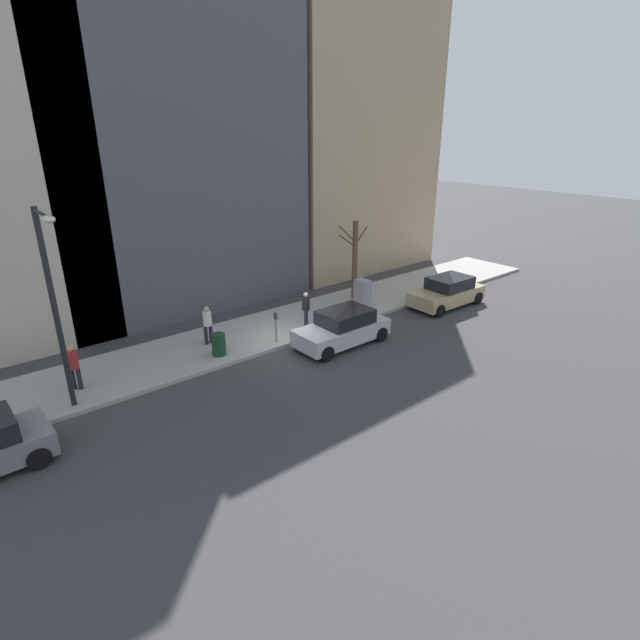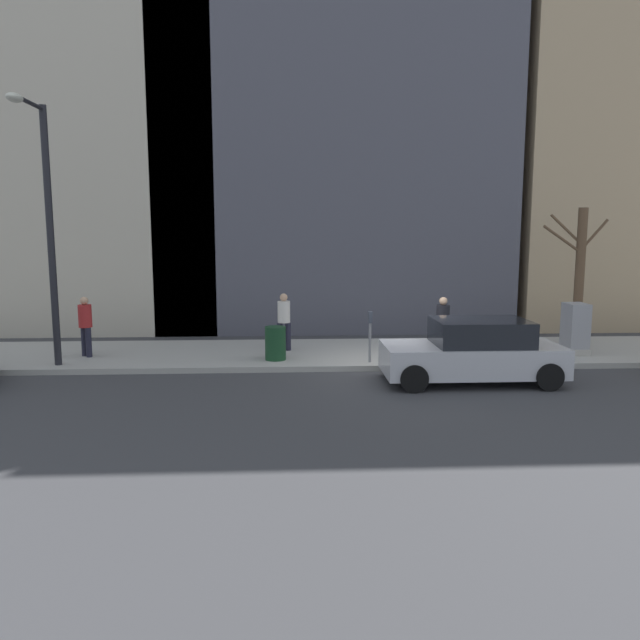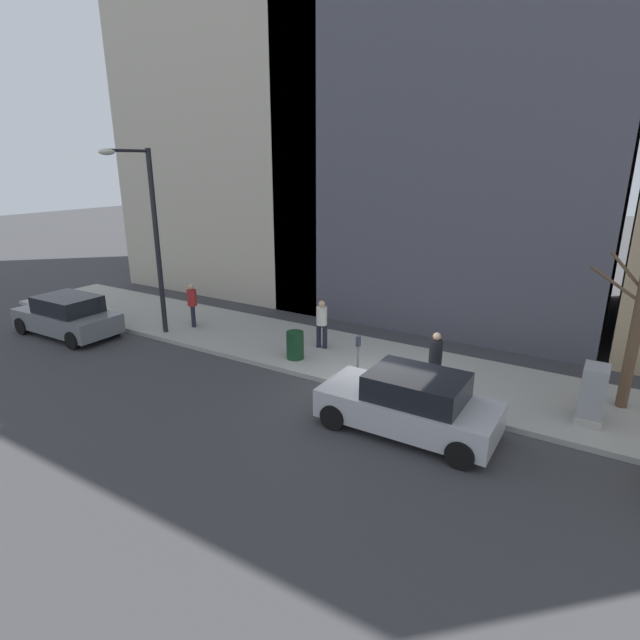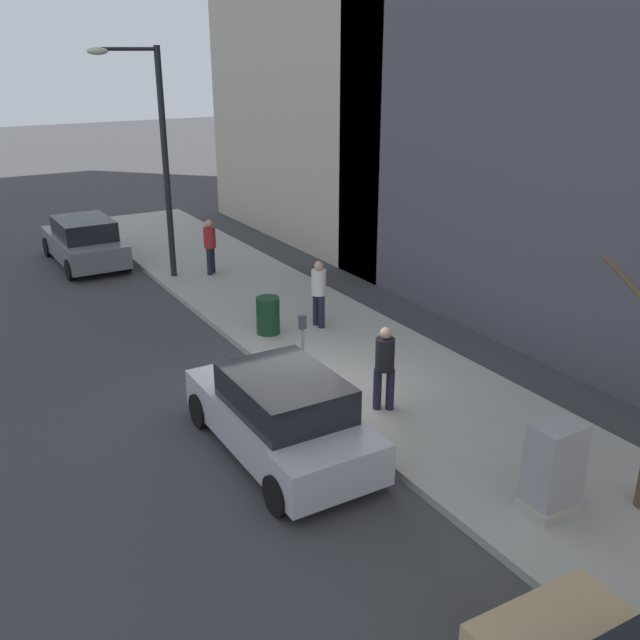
% 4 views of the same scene
% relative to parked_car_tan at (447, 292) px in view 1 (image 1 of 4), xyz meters
% --- Properties ---
extents(ground_plane, '(120.00, 120.00, 0.00)m').
position_rel_parked_car_tan_xyz_m(ground_plane, '(1.07, 8.89, -0.74)').
color(ground_plane, '#38383A').
extents(sidewalk, '(4.00, 36.00, 0.15)m').
position_rel_parked_car_tan_xyz_m(sidewalk, '(3.07, 8.89, -0.66)').
color(sidewalk, '#9E9B93').
rests_on(sidewalk, ground).
extents(parked_car_tan, '(2.01, 4.24, 1.52)m').
position_rel_parked_car_tan_xyz_m(parked_car_tan, '(0.00, 0.00, 0.00)').
color(parked_car_tan, tan).
rests_on(parked_car_tan, ground).
extents(parked_car_silver, '(1.92, 4.20, 1.52)m').
position_rel_parked_car_tan_xyz_m(parked_car_silver, '(-0.17, 7.48, 0.00)').
color(parked_car_silver, '#B7B7BC').
rests_on(parked_car_silver, ground).
extents(parking_meter, '(0.14, 0.10, 1.35)m').
position_rel_parked_car_tan_xyz_m(parking_meter, '(1.52, 9.75, 0.24)').
color(parking_meter, slate).
rests_on(parking_meter, sidewalk).
extents(utility_box, '(0.83, 0.61, 1.43)m').
position_rel_parked_car_tan_xyz_m(utility_box, '(2.37, 3.82, 0.11)').
color(utility_box, '#A8A399').
rests_on(utility_box, sidewalk).
extents(streetlamp, '(1.97, 0.32, 6.50)m').
position_rel_parked_car_tan_xyz_m(streetlamp, '(1.35, 17.87, 3.28)').
color(streetlamp, black).
rests_on(streetlamp, sidewalk).
extents(bare_tree, '(0.55, 1.95, 4.12)m').
position_rel_parked_car_tan_xyz_m(bare_tree, '(3.67, 3.18, 1.56)').
color(bare_tree, brown).
rests_on(bare_tree, sidewalk).
extents(trash_bin, '(0.56, 0.56, 0.90)m').
position_rel_parked_car_tan_xyz_m(trash_bin, '(1.97, 12.24, -0.14)').
color(trash_bin, '#14381E').
rests_on(trash_bin, sidewalk).
extents(pedestrian_near_meter, '(0.36, 0.36, 1.66)m').
position_rel_parked_car_tan_xyz_m(pedestrian_near_meter, '(2.10, 7.67, 0.35)').
color(pedestrian_near_meter, '#1E1E2D').
rests_on(pedestrian_near_meter, sidewalk).
extents(pedestrian_midblock, '(0.36, 0.40, 1.66)m').
position_rel_parked_car_tan_xyz_m(pedestrian_midblock, '(3.25, 12.02, 0.35)').
color(pedestrian_midblock, '#1E1E2D').
rests_on(pedestrian_midblock, sidewalk).
extents(pedestrian_far_corner, '(0.36, 0.36, 1.66)m').
position_rel_parked_car_tan_xyz_m(pedestrian_far_corner, '(2.67, 17.46, 0.35)').
color(pedestrian_far_corner, '#1E1E2D').
rests_on(pedestrian_far_corner, sidewalk).
extents(office_tower_left, '(10.63, 10.63, 16.08)m').
position_rel_parked_car_tan_xyz_m(office_tower_left, '(11.89, -1.73, 7.31)').
color(office_tower_left, tan).
rests_on(office_tower_left, ground).
extents(office_block_center, '(12.49, 12.49, 18.94)m').
position_rel_parked_car_tan_xyz_m(office_block_center, '(12.82, 10.17, 8.74)').
color(office_block_center, '#4C4C56').
rests_on(office_block_center, ground).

